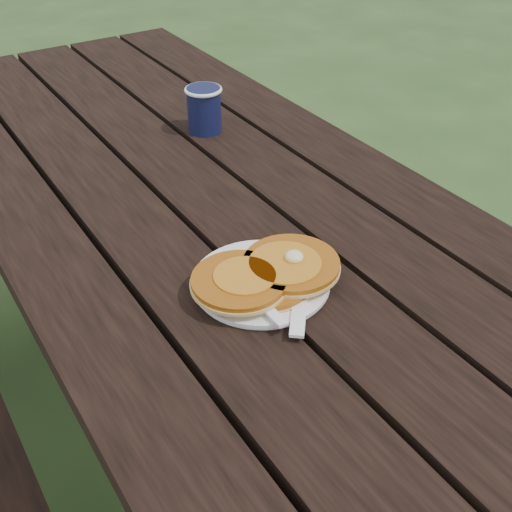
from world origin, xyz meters
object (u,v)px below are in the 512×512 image
pancake_stack (268,274)px  picnic_table (203,332)px  coffee_cup (204,107)px  plate (261,282)px

pancake_stack → picnic_table: bearing=80.1°
coffee_cup → plate: bearing=-110.5°
plate → pancake_stack: 0.02m
picnic_table → plate: size_ratio=9.13×
plate → pancake_stack: (0.01, -0.01, 0.02)m
coffee_cup → picnic_table: bearing=-124.9°
plate → pancake_stack: bearing=-61.8°
plate → picnic_table: bearing=78.9°
plate → coffee_cup: 0.55m
picnic_table → coffee_cup: size_ratio=18.88×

